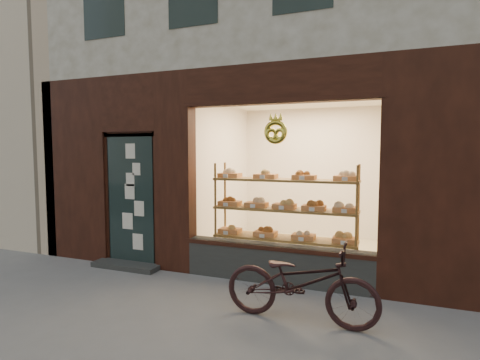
% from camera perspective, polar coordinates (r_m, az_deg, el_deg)
% --- Properties ---
extents(ground, '(90.00, 90.00, 0.00)m').
position_cam_1_polar(ground, '(3.98, -10.34, -24.01)').
color(ground, slate).
extents(display_shelf, '(2.20, 0.45, 1.70)m').
position_cam_1_polar(display_shelf, '(5.79, 6.76, -5.77)').
color(display_shelf, brown).
rests_on(display_shelf, ground).
extents(bicycle, '(1.71, 0.62, 0.90)m').
position_cam_1_polar(bicycle, '(4.32, 9.16, -15.12)').
color(bicycle, black).
rests_on(bicycle, ground).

